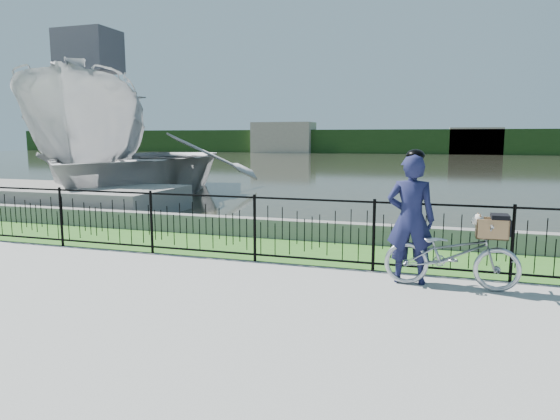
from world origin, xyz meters
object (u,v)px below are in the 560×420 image
(dock, at_px, (18,196))
(cyclist, at_px, (411,218))
(bicycle_rig, at_px, (452,253))
(boat_near, at_px, (93,133))
(boat_far, at_px, (136,164))

(dock, relative_size, cyclist, 5.16)
(dock, relative_size, bicycle_rig, 5.47)
(cyclist, xyz_separation_m, boat_near, (-12.81, 9.51, 1.32))
(dock, height_order, cyclist, cyclist)
(cyclist, bearing_deg, dock, 159.29)
(cyclist, xyz_separation_m, boat_far, (-10.17, 8.44, 0.17))
(dock, xyz_separation_m, bicycle_rig, (12.16, -4.46, 0.14))
(bicycle_rig, bearing_deg, dock, 159.86)
(cyclist, relative_size, boat_far, 0.16)
(dock, relative_size, boat_near, 0.84)
(bicycle_rig, height_order, boat_far, boat_far)
(cyclist, relative_size, boat_near, 0.16)
(dock, bearing_deg, bicycle_rig, -20.14)
(bicycle_rig, xyz_separation_m, cyclist, (-0.58, 0.08, 0.46))
(dock, bearing_deg, cyclist, -20.71)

